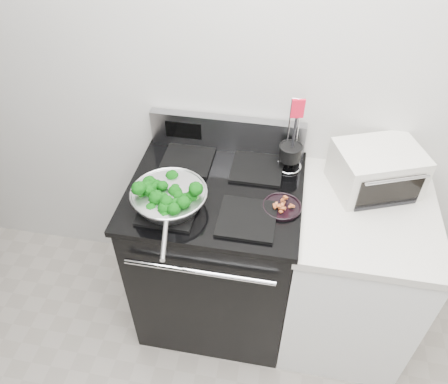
% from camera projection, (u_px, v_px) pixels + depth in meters
% --- Properties ---
extents(back_wall, '(4.00, 0.02, 2.70)m').
position_uv_depth(back_wall, '(296.00, 78.00, 1.91)').
color(back_wall, silver).
rests_on(back_wall, ground).
extents(gas_range, '(0.79, 0.69, 1.13)m').
position_uv_depth(gas_range, '(217.00, 252.00, 2.30)').
color(gas_range, black).
rests_on(gas_range, floor).
extents(counter, '(0.62, 0.68, 0.92)m').
position_uv_depth(counter, '(348.00, 275.00, 2.22)').
color(counter, white).
rests_on(counter, floor).
extents(skillet, '(0.33, 0.52, 0.07)m').
position_uv_depth(skillet, '(169.00, 197.00, 1.86)').
color(skillet, silver).
rests_on(skillet, gas_range).
extents(broccoli_pile, '(0.26, 0.26, 0.09)m').
position_uv_depth(broccoli_pile, '(169.00, 194.00, 1.85)').
color(broccoli_pile, black).
rests_on(broccoli_pile, skillet).
extents(bacon_plate, '(0.17, 0.17, 0.04)m').
position_uv_depth(bacon_plate, '(282.00, 205.00, 1.87)').
color(bacon_plate, black).
rests_on(bacon_plate, gas_range).
extents(utensil_holder, '(0.12, 0.12, 0.38)m').
position_uv_depth(utensil_holder, '(290.00, 156.00, 2.04)').
color(utensil_holder, silver).
rests_on(utensil_holder, gas_range).
extents(toaster_oven, '(0.44, 0.39, 0.21)m').
position_uv_depth(toaster_oven, '(376.00, 170.00, 1.96)').
color(toaster_oven, beige).
rests_on(toaster_oven, counter).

